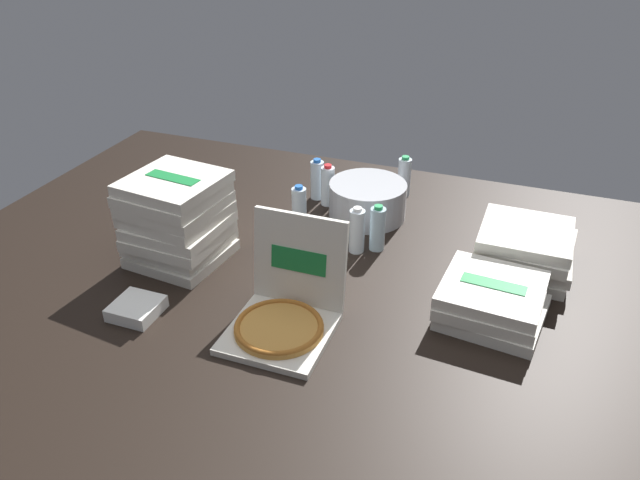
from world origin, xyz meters
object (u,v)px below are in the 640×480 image
at_px(open_pizza_box, 285,310).
at_px(napkin_pile, 136,308).
at_px(pizza_stack_left_far, 525,250).
at_px(pizza_stack_left_mid, 492,301).
at_px(water_bottle_4, 404,177).
at_px(water_bottle_2, 357,231).
at_px(water_bottle_0, 317,180).
at_px(pizza_stack_left_near, 177,219).
at_px(water_bottle_3, 299,208).
at_px(ice_bucket, 367,200).
at_px(water_bottle_1, 377,229).
at_px(water_bottle_5, 328,186).

height_order(open_pizza_box, napkin_pile, open_pizza_box).
bearing_deg(pizza_stack_left_far, open_pizza_box, -137.61).
height_order(pizza_stack_left_mid, water_bottle_4, water_bottle_4).
bearing_deg(water_bottle_2, water_bottle_0, 128.99).
relative_size(pizza_stack_left_near, water_bottle_3, 1.94).
xyz_separation_m(pizza_stack_left_mid, pizza_stack_left_far, (0.08, 0.37, 0.02)).
bearing_deg(pizza_stack_left_near, open_pizza_box, -25.25).
xyz_separation_m(open_pizza_box, pizza_stack_left_near, (-0.59, 0.28, 0.11)).
relative_size(water_bottle_3, napkin_pile, 1.25).
height_order(ice_bucket, water_bottle_3, water_bottle_3).
distance_m(pizza_stack_left_far, ice_bucket, 0.75).
bearing_deg(water_bottle_4, water_bottle_3, -126.51).
distance_m(ice_bucket, napkin_pile, 1.16).
height_order(open_pizza_box, ice_bucket, open_pizza_box).
bearing_deg(water_bottle_1, water_bottle_4, 92.08).
bearing_deg(pizza_stack_left_near, water_bottle_0, 65.01).
distance_m(pizza_stack_left_near, water_bottle_1, 0.82).
bearing_deg(water_bottle_4, pizza_stack_left_far, -38.53).
xyz_separation_m(open_pizza_box, water_bottle_2, (0.08, 0.58, 0.02)).
height_order(water_bottle_2, water_bottle_3, same).
relative_size(pizza_stack_left_mid, water_bottle_3, 1.91).
relative_size(pizza_stack_left_mid, water_bottle_0, 1.91).
height_order(open_pizza_box, pizza_stack_left_far, open_pizza_box).
bearing_deg(water_bottle_3, open_pizza_box, -71.79).
height_order(water_bottle_3, napkin_pile, water_bottle_3).
bearing_deg(pizza_stack_left_near, pizza_stack_left_mid, 1.79).
xyz_separation_m(pizza_stack_left_near, napkin_pile, (0.05, -0.40, -0.15)).
distance_m(water_bottle_1, water_bottle_4, 0.54).
height_order(pizza_stack_left_far, ice_bucket, pizza_stack_left_far).
bearing_deg(water_bottle_3, pizza_stack_left_mid, -22.52).
relative_size(pizza_stack_left_mid, water_bottle_5, 1.91).
xyz_separation_m(pizza_stack_left_mid, ice_bucket, (-0.64, 0.57, 0.02)).
bearing_deg(ice_bucket, pizza_stack_left_mid, -42.11).
xyz_separation_m(pizza_stack_left_far, ice_bucket, (-0.72, 0.21, -0.01)).
bearing_deg(pizza_stack_left_near, pizza_stack_left_far, 16.89).
bearing_deg(napkin_pile, open_pizza_box, 12.63).
bearing_deg(water_bottle_3, ice_bucket, 38.76).
bearing_deg(napkin_pile, ice_bucket, 60.88).
relative_size(water_bottle_5, napkin_pile, 1.25).
relative_size(water_bottle_1, water_bottle_5, 1.00).
bearing_deg(water_bottle_1, water_bottle_3, 170.98).
distance_m(pizza_stack_left_far, water_bottle_2, 0.68).
bearing_deg(water_bottle_2, pizza_stack_left_mid, -24.08).
relative_size(pizza_stack_left_mid, water_bottle_4, 1.91).
xyz_separation_m(open_pizza_box, napkin_pile, (-0.53, -0.12, -0.05)).
relative_size(pizza_stack_left_near, pizza_stack_left_mid, 1.02).
height_order(pizza_stack_left_mid, ice_bucket, ice_bucket).
height_order(water_bottle_4, napkin_pile, water_bottle_4).
height_order(pizza_stack_left_far, water_bottle_3, water_bottle_3).
xyz_separation_m(water_bottle_4, water_bottle_5, (-0.32, -0.23, 0.00)).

